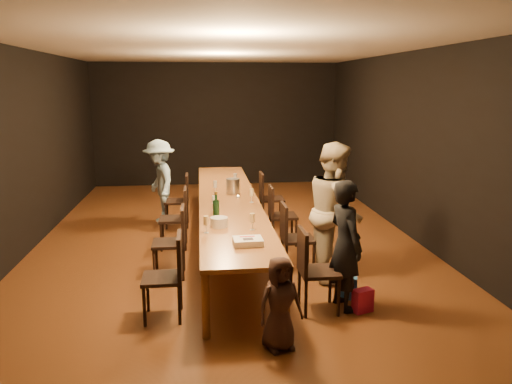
{
  "coord_description": "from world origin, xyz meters",
  "views": [
    {
      "loc": [
        -0.42,
        -7.46,
        2.46
      ],
      "look_at": [
        0.34,
        -0.72,
        1.0
      ],
      "focal_mm": 35.0,
      "sensor_mm": 36.0,
      "label": 1
    }
  ],
  "objects": [
    {
      "name": "ground",
      "position": [
        0.0,
        0.0,
        0.0
      ],
      "size": [
        10.0,
        10.0,
        0.0
      ],
      "primitive_type": "plane",
      "color": "#4B2812",
      "rests_on": "ground"
    },
    {
      "name": "room_shell",
      "position": [
        0.0,
        0.0,
        2.08
      ],
      "size": [
        6.04,
        10.04,
        3.02
      ],
      "color": "black",
      "rests_on": "ground"
    },
    {
      "name": "table",
      "position": [
        0.0,
        0.0,
        0.7
      ],
      "size": [
        0.9,
        6.0,
        0.75
      ],
      "color": "brown",
      "rests_on": "ground"
    },
    {
      "name": "chair_right_0",
      "position": [
        0.85,
        -2.4,
        0.47
      ],
      "size": [
        0.42,
        0.42,
        0.93
      ],
      "primitive_type": null,
      "rotation": [
        0.0,
        0.0,
        -1.57
      ],
      "color": "black",
      "rests_on": "ground"
    },
    {
      "name": "chair_right_1",
      "position": [
        0.85,
        -1.2,
        0.47
      ],
      "size": [
        0.42,
        0.42,
        0.93
      ],
      "primitive_type": null,
      "rotation": [
        0.0,
        0.0,
        -1.57
      ],
      "color": "black",
      "rests_on": "ground"
    },
    {
      "name": "chair_right_2",
      "position": [
        0.85,
        0.0,
        0.47
      ],
      "size": [
        0.42,
        0.42,
        0.93
      ],
      "primitive_type": null,
      "rotation": [
        0.0,
        0.0,
        -1.57
      ],
      "color": "black",
      "rests_on": "ground"
    },
    {
      "name": "chair_right_3",
      "position": [
        0.85,
        1.2,
        0.47
      ],
      "size": [
        0.42,
        0.42,
        0.93
      ],
      "primitive_type": null,
      "rotation": [
        0.0,
        0.0,
        -1.57
      ],
      "color": "black",
      "rests_on": "ground"
    },
    {
      "name": "chair_left_0",
      "position": [
        -0.85,
        -2.4,
        0.47
      ],
      "size": [
        0.42,
        0.42,
        0.93
      ],
      "primitive_type": null,
      "rotation": [
        0.0,
        0.0,
        1.57
      ],
      "color": "black",
      "rests_on": "ground"
    },
    {
      "name": "chair_left_1",
      "position": [
        -0.85,
        -1.2,
        0.47
      ],
      "size": [
        0.42,
        0.42,
        0.93
      ],
      "primitive_type": null,
      "rotation": [
        0.0,
        0.0,
        1.57
      ],
      "color": "black",
      "rests_on": "ground"
    },
    {
      "name": "chair_left_2",
      "position": [
        -0.85,
        0.0,
        0.47
      ],
      "size": [
        0.42,
        0.42,
        0.93
      ],
      "primitive_type": null,
      "rotation": [
        0.0,
        0.0,
        1.57
      ],
      "color": "black",
      "rests_on": "ground"
    },
    {
      "name": "chair_left_3",
      "position": [
        -0.85,
        1.2,
        0.47
      ],
      "size": [
        0.42,
        0.42,
        0.93
      ],
      "primitive_type": null,
      "rotation": [
        0.0,
        0.0,
        1.57
      ],
      "color": "black",
      "rests_on": "ground"
    },
    {
      "name": "woman_birthday",
      "position": [
        1.15,
        -2.36,
        0.73
      ],
      "size": [
        0.47,
        0.6,
        1.46
      ],
      "primitive_type": "imported",
      "rotation": [
        0.0,
        0.0,
        1.81
      ],
      "color": "black",
      "rests_on": "ground"
    },
    {
      "name": "woman_tan",
      "position": [
        1.28,
        -1.43,
        0.88
      ],
      "size": [
        0.75,
        0.92,
        1.77
      ],
      "primitive_type": "imported",
      "rotation": [
        0.0,
        0.0,
        1.47
      ],
      "color": "#C5B494",
      "rests_on": "ground"
    },
    {
      "name": "man_blue",
      "position": [
        -1.15,
        1.48,
        0.76
      ],
      "size": [
        0.81,
        1.1,
        1.51
      ],
      "primitive_type": "imported",
      "rotation": [
        0.0,
        0.0,
        -1.29
      ],
      "color": "#97C3E9",
      "rests_on": "ground"
    },
    {
      "name": "child",
      "position": [
        0.29,
        -3.17,
        0.46
      ],
      "size": [
        0.51,
        0.41,
        0.91
      ],
      "primitive_type": "imported",
      "rotation": [
        0.0,
        0.0,
        0.3
      ],
      "color": "#3D2722",
      "rests_on": "ground"
    },
    {
      "name": "gift_bag_red",
      "position": [
        1.33,
        -2.5,
        0.13
      ],
      "size": [
        0.25,
        0.19,
        0.26
      ],
      "primitive_type": "cube",
      "rotation": [
        0.0,
        0.0,
        0.36
      ],
      "color": "#C71D55",
      "rests_on": "ground"
    },
    {
      "name": "gift_bag_blue",
      "position": [
        1.27,
        -2.14,
        0.13
      ],
      "size": [
        0.24,
        0.19,
        0.26
      ],
      "primitive_type": "cube",
      "rotation": [
        0.0,
        0.0,
        -0.28
      ],
      "color": "#2862AD",
      "rests_on": "ground"
    },
    {
      "name": "birthday_cake",
      "position": [
        0.08,
        -2.28,
        0.79
      ],
      "size": [
        0.33,
        0.27,
        0.08
      ],
      "rotation": [
        0.0,
        0.0,
        0.04
      ],
      "color": "white",
      "rests_on": "table"
    },
    {
      "name": "plate_stack",
      "position": [
        -0.21,
        -1.54,
        0.81
      ],
      "size": [
        0.24,
        0.24,
        0.12
      ],
      "primitive_type": "cylinder",
      "rotation": [
        0.0,
        0.0,
        0.14
      ],
      "color": "white",
      "rests_on": "table"
    },
    {
      "name": "champagne_bottle",
      "position": [
        -0.23,
        -1.11,
        0.93
      ],
      "size": [
        0.1,
        0.1,
        0.36
      ],
      "primitive_type": null,
      "rotation": [
        0.0,
        0.0,
        0.28
      ],
      "color": "black",
      "rests_on": "table"
    },
    {
      "name": "ice_bucket",
      "position": [
        0.09,
        0.39,
        0.87
      ],
      "size": [
        0.25,
        0.25,
        0.24
      ],
      "primitive_type": "cylinder",
      "rotation": [
        0.0,
        0.0,
        0.19
      ],
      "color": "#AFAFB4",
      "rests_on": "table"
    },
    {
      "name": "wineglass_0",
      "position": [
        -0.37,
        -1.78,
        0.85
      ],
      "size": [
        0.06,
        0.06,
        0.21
      ],
      "primitive_type": null,
      "color": "beige",
      "rests_on": "table"
    },
    {
      "name": "wineglass_1",
      "position": [
        0.18,
        -1.72,
        0.85
      ],
      "size": [
        0.06,
        0.06,
        0.21
      ],
      "primitive_type": null,
      "color": "beige",
      "rests_on": "table"
    },
    {
      "name": "wineglass_2",
      "position": [
        -0.24,
        -0.69,
        0.85
      ],
      "size": [
        0.06,
        0.06,
        0.21
      ],
      "primitive_type": null,
      "color": "silver",
      "rests_on": "table"
    },
    {
      "name": "wineglass_3",
      "position": [
        0.33,
        -0.29,
        0.85
      ],
      "size": [
        0.06,
        0.06,
        0.21
      ],
      "primitive_type": null,
      "color": "beige",
      "rests_on": "table"
    },
    {
      "name": "wineglass_4",
      "position": [
        -0.19,
        0.4,
        0.85
      ],
      "size": [
        0.06,
        0.06,
        0.21
      ],
      "primitive_type": null,
      "color": "silver",
      "rests_on": "table"
    },
    {
      "name": "wineglass_5",
      "position": [
        0.18,
        1.05,
        0.85
      ],
      "size": [
        0.06,
        0.06,
        0.21
      ],
      "primitive_type": null,
      "color": "silver",
      "rests_on": "table"
    },
    {
      "name": "tealight_near",
      "position": [
        0.15,
        -2.15,
        0.77
      ],
      "size": [
        0.05,
        0.05,
        0.03
      ],
      "primitive_type": "cylinder",
      "color": "#B2B7B2",
      "rests_on": "table"
    },
    {
      "name": "tealight_mid",
      "position": [
        0.15,
        0.05,
        0.77
      ],
      "size": [
        0.05,
        0.05,
        0.03
      ],
      "primitive_type": "cylinder",
      "color": "#B2B7B2",
      "rests_on": "table"
    },
    {
      "name": "tealight_far",
      "position": [
        0.15,
        1.5,
        0.77
      ],
      "size": [
        0.05,
        0.05,
        0.03
      ],
      "primitive_type": "cylinder",
      "color": "#B2B7B2",
      "rests_on": "table"
    }
  ]
}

